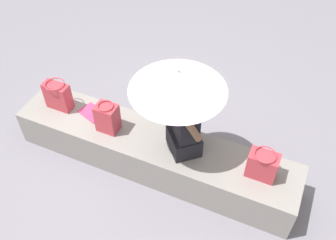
{
  "coord_description": "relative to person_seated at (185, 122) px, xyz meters",
  "views": [
    {
      "loc": [
        -1.2,
        2.31,
        3.42
      ],
      "look_at": [
        -0.17,
        -0.01,
        0.79
      ],
      "focal_mm": 40.08,
      "sensor_mm": 36.0,
      "label": 1
    }
  ],
  "objects": [
    {
      "name": "magazine",
      "position": [
        1.13,
        -0.05,
        -0.38
      ],
      "size": [
        0.33,
        0.28,
        0.01
      ],
      "primitive_type": "cube",
      "rotation": [
        0.0,
        0.0,
        -0.33
      ],
      "color": "#D83866",
      "rests_on": "stone_bench"
    },
    {
      "name": "handbag_black",
      "position": [
        -0.8,
        0.01,
        -0.24
      ],
      "size": [
        0.28,
        0.21,
        0.31
      ],
      "color": "#B2333D",
      "rests_on": "stone_bench"
    },
    {
      "name": "tote_bag_canvas",
      "position": [
        1.51,
        0.0,
        -0.22
      ],
      "size": [
        0.29,
        0.22,
        0.35
      ],
      "color": "#B2333D",
      "rests_on": "stone_bench"
    },
    {
      "name": "ground_plane",
      "position": [
        0.34,
        0.02,
        -0.83
      ],
      "size": [
        14.0,
        14.0,
        0.0
      ],
      "primitive_type": "plane",
      "color": "slate"
    },
    {
      "name": "parasol",
      "position": [
        0.09,
        -0.02,
        0.46
      ],
      "size": [
        0.9,
        0.9,
        0.98
      ],
      "color": "#B7B7BC",
      "rests_on": "stone_bench"
    },
    {
      "name": "shoulder_bag_spare",
      "position": [
        0.84,
        0.07,
        -0.22
      ],
      "size": [
        0.22,
        0.17,
        0.35
      ],
      "color": "#B2333D",
      "rests_on": "stone_bench"
    },
    {
      "name": "person_seated",
      "position": [
        0.0,
        0.0,
        0.0
      ],
      "size": [
        0.46,
        0.48,
        0.9
      ],
      "color": "black",
      "rests_on": "stone_bench"
    },
    {
      "name": "stone_bench",
      "position": [
        0.34,
        0.02,
        -0.61
      ],
      "size": [
        3.13,
        0.6,
        0.44
      ],
      "primitive_type": "cube",
      "color": "gray",
      "rests_on": "ground"
    }
  ]
}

